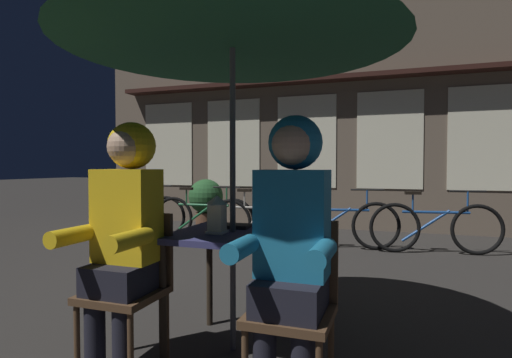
{
  "coord_description": "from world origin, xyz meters",
  "views": [
    {
      "loc": [
        0.95,
        -2.3,
        1.15
      ],
      "look_at": [
        0.0,
        0.44,
        1.05
      ],
      "focal_mm": 28.3,
      "sensor_mm": 36.0,
      "label": 1
    }
  ],
  "objects_px": {
    "bicycle_second": "(203,218)",
    "book": "(234,226)",
    "bicycle_fourth": "(338,224)",
    "lantern": "(217,213)",
    "chair_right": "(294,299)",
    "chair_left": "(131,281)",
    "person_right_hooded": "(291,229)",
    "potted_plant": "(206,201)",
    "cafe_table": "(233,248)",
    "bicycle_fifth": "(435,227)",
    "person_left_hooded": "(124,220)",
    "bicycle_third": "(263,221)",
    "patio_umbrella": "(232,17)",
    "bicycle_nearest": "(137,215)"
  },
  "relations": [
    {
      "from": "lantern",
      "to": "person_right_hooded",
      "type": "relative_size",
      "value": 0.17
    },
    {
      "from": "chair_right",
      "to": "person_left_hooded",
      "type": "relative_size",
      "value": 0.62
    },
    {
      "from": "bicycle_fifth",
      "to": "potted_plant",
      "type": "xyz_separation_m",
      "value": [
        -3.61,
        0.6,
        0.2
      ]
    },
    {
      "from": "chair_left",
      "to": "bicycle_third",
      "type": "xyz_separation_m",
      "value": [
        -0.36,
        3.58,
        -0.14
      ]
    },
    {
      "from": "bicycle_second",
      "to": "bicycle_third",
      "type": "distance_m",
      "value": 1.02
    },
    {
      "from": "person_right_hooded",
      "to": "person_left_hooded",
      "type": "bearing_deg",
      "value": 180.0
    },
    {
      "from": "lantern",
      "to": "chair_right",
      "type": "distance_m",
      "value": 0.73
    },
    {
      "from": "chair_right",
      "to": "bicycle_fourth",
      "type": "height_order",
      "value": "chair_right"
    },
    {
      "from": "chair_right",
      "to": "person_left_hooded",
      "type": "distance_m",
      "value": 1.03
    },
    {
      "from": "bicycle_nearest",
      "to": "bicycle_fifth",
      "type": "bearing_deg",
      "value": 1.27
    },
    {
      "from": "bicycle_nearest",
      "to": "bicycle_second",
      "type": "distance_m",
      "value": 1.22
    },
    {
      "from": "bicycle_nearest",
      "to": "person_right_hooded",
      "type": "bearing_deg",
      "value": -46.41
    },
    {
      "from": "lantern",
      "to": "chair_right",
      "type": "relative_size",
      "value": 0.27
    },
    {
      "from": "lantern",
      "to": "bicycle_fourth",
      "type": "distance_m",
      "value": 3.42
    },
    {
      "from": "person_left_hooded",
      "to": "book",
      "type": "relative_size",
      "value": 7.0
    },
    {
      "from": "bicycle_third",
      "to": "potted_plant",
      "type": "bearing_deg",
      "value": 148.48
    },
    {
      "from": "cafe_table",
      "to": "person_left_hooded",
      "type": "xyz_separation_m",
      "value": [
        -0.48,
        -0.43,
        0.21
      ]
    },
    {
      "from": "person_left_hooded",
      "to": "person_right_hooded",
      "type": "height_order",
      "value": "same"
    },
    {
      "from": "lantern",
      "to": "cafe_table",
      "type": "bearing_deg",
      "value": 48.11
    },
    {
      "from": "patio_umbrella",
      "to": "book",
      "type": "height_order",
      "value": "patio_umbrella"
    },
    {
      "from": "bicycle_fifth",
      "to": "potted_plant",
      "type": "bearing_deg",
      "value": 170.49
    },
    {
      "from": "chair_left",
      "to": "chair_right",
      "type": "height_order",
      "value": "same"
    },
    {
      "from": "person_right_hooded",
      "to": "bicycle_nearest",
      "type": "relative_size",
      "value": 0.84
    },
    {
      "from": "chair_left",
      "to": "person_right_hooded",
      "type": "bearing_deg",
      "value": -3.39
    },
    {
      "from": "bicycle_second",
      "to": "bicycle_fourth",
      "type": "xyz_separation_m",
      "value": [
        2.07,
        -0.01,
        0.0
      ]
    },
    {
      "from": "chair_left",
      "to": "chair_right",
      "type": "relative_size",
      "value": 1.0
    },
    {
      "from": "bicycle_second",
      "to": "book",
      "type": "distance_m",
      "value": 3.65
    },
    {
      "from": "lantern",
      "to": "potted_plant",
      "type": "xyz_separation_m",
      "value": [
        -2.09,
        4.1,
        -0.32
      ]
    },
    {
      "from": "patio_umbrella",
      "to": "bicycle_nearest",
      "type": "xyz_separation_m",
      "value": [
        -3.08,
        3.31,
        -1.71
      ]
    },
    {
      "from": "lantern",
      "to": "chair_left",
      "type": "relative_size",
      "value": 0.27
    },
    {
      "from": "cafe_table",
      "to": "bicycle_nearest",
      "type": "relative_size",
      "value": 0.44
    },
    {
      "from": "bicycle_second",
      "to": "book",
      "type": "relative_size",
      "value": 8.4
    },
    {
      "from": "bicycle_fourth",
      "to": "bicycle_fifth",
      "type": "distance_m",
      "value": 1.25
    },
    {
      "from": "person_right_hooded",
      "to": "bicycle_second",
      "type": "height_order",
      "value": "person_right_hooded"
    },
    {
      "from": "cafe_table",
      "to": "bicycle_fifth",
      "type": "xyz_separation_m",
      "value": [
        1.45,
        3.41,
        -0.29
      ]
    },
    {
      "from": "bicycle_fifth",
      "to": "book",
      "type": "height_order",
      "value": "bicycle_fifth"
    },
    {
      "from": "lantern",
      "to": "bicycle_second",
      "type": "distance_m",
      "value": 3.86
    },
    {
      "from": "cafe_table",
      "to": "bicycle_third",
      "type": "relative_size",
      "value": 0.44
    },
    {
      "from": "chair_left",
      "to": "bicycle_nearest",
      "type": "xyz_separation_m",
      "value": [
        -2.6,
        3.68,
        -0.14
      ]
    },
    {
      "from": "bicycle_second",
      "to": "person_left_hooded",
      "type": "bearing_deg",
      "value": -69.69
    },
    {
      "from": "bicycle_third",
      "to": "bicycle_fourth",
      "type": "relative_size",
      "value": 1.01
    },
    {
      "from": "book",
      "to": "bicycle_third",
      "type": "bearing_deg",
      "value": 100.53
    },
    {
      "from": "cafe_table",
      "to": "bicycle_fifth",
      "type": "bearing_deg",
      "value": 66.98
    },
    {
      "from": "cafe_table",
      "to": "book",
      "type": "bearing_deg",
      "value": 108.72
    },
    {
      "from": "chair_right",
      "to": "book",
      "type": "height_order",
      "value": "chair_right"
    },
    {
      "from": "lantern",
      "to": "chair_left",
      "type": "bearing_deg",
      "value": -144.67
    },
    {
      "from": "cafe_table",
      "to": "potted_plant",
      "type": "bearing_deg",
      "value": 118.29
    },
    {
      "from": "patio_umbrella",
      "to": "chair_left",
      "type": "bearing_deg",
      "value": -142.45
    },
    {
      "from": "person_right_hooded",
      "to": "potted_plant",
      "type": "relative_size",
      "value": 1.52
    },
    {
      "from": "patio_umbrella",
      "to": "person_right_hooded",
      "type": "bearing_deg",
      "value": -41.57
    }
  ]
}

